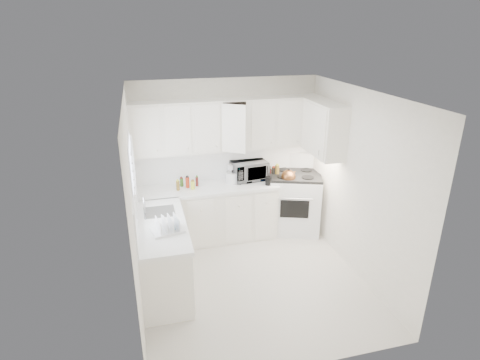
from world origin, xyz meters
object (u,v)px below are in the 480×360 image
object	(u,v)px
stove	(294,194)
utensil_crock	(269,175)
microwave	(249,169)
rice_cooker	(233,176)
dish_rack	(167,224)
tea_kettle	(288,176)

from	to	relation	value
stove	utensil_crock	bearing A→B (deg)	-144.02
microwave	utensil_crock	bearing A→B (deg)	-60.67
stove	rice_cooker	xyz separation A→B (m)	(-1.05, 0.08, 0.40)
microwave	rice_cooker	bearing A→B (deg)	-173.91
rice_cooker	utensil_crock	world-z (taller)	utensil_crock
dish_rack	stove	bearing A→B (deg)	19.03
tea_kettle	microwave	xyz separation A→B (m)	(-0.57, 0.32, 0.07)
tea_kettle	rice_cooker	xyz separation A→B (m)	(-0.87, 0.24, -0.02)
tea_kettle	microwave	world-z (taller)	microwave
microwave	dish_rack	bearing A→B (deg)	-143.04
tea_kettle	dish_rack	bearing A→B (deg)	-170.88
microwave	utensil_crock	size ratio (longest dim) A/B	1.69
tea_kettle	rice_cooker	size ratio (longest dim) A/B	1.34
stove	microwave	xyz separation A→B (m)	(-0.75, 0.16, 0.48)
tea_kettle	rice_cooker	bearing A→B (deg)	144.43
rice_cooker	stove	bearing A→B (deg)	-10.17
rice_cooker	microwave	bearing A→B (deg)	8.19
stove	utensil_crock	world-z (taller)	stove
rice_cooker	utensil_crock	xyz separation A→B (m)	(0.54, -0.24, 0.06)
stove	tea_kettle	size ratio (longest dim) A/B	4.56
tea_kettle	utensil_crock	bearing A→B (deg)	158.97
tea_kettle	utensil_crock	distance (m)	0.34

